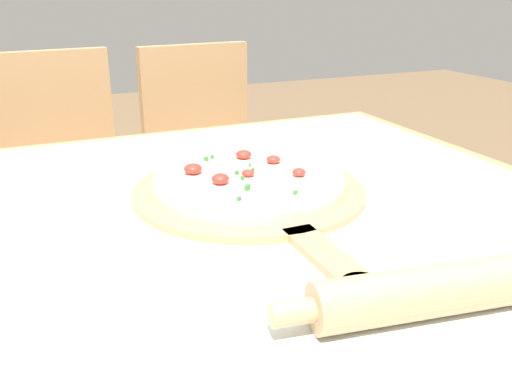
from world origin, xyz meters
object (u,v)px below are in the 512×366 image
at_px(pizza, 249,180).
at_px(rolling_pin, 466,286).
at_px(chair_left, 63,179).
at_px(chair_right, 208,160).
at_px(pizza_peel, 253,194).

xyz_separation_m(pizza, rolling_pin, (0.08, -0.42, 0.00)).
bearing_deg(pizza, chair_left, 106.61).
bearing_deg(chair_left, chair_right, -5.60).
bearing_deg(pizza_peel, rolling_pin, -78.36).
xyz_separation_m(pizza_peel, rolling_pin, (0.08, -0.40, 0.02)).
height_order(pizza_peel, pizza, pizza).
distance_m(pizza_peel, pizza, 0.03).
distance_m(pizza_peel, chair_right, 0.93).
distance_m(chair_left, chair_right, 0.47).
height_order(pizza, rolling_pin, rolling_pin).
height_order(pizza, chair_left, chair_left).
height_order(pizza, chair_right, chair_right).
xyz_separation_m(pizza, chair_right, (0.21, 0.86, -0.24)).
height_order(pizza_peel, chair_right, chair_right).
relative_size(pizza, chair_left, 0.37).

